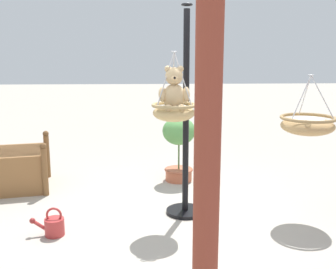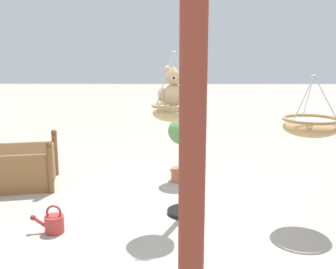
{
  "view_description": "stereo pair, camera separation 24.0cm",
  "coord_description": "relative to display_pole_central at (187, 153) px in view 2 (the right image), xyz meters",
  "views": [
    {
      "loc": [
        0.16,
        4.26,
        1.84
      ],
      "look_at": [
        -0.04,
        0.04,
        0.98
      ],
      "focal_mm": 42.81,
      "sensor_mm": 36.0,
      "label": 1
    },
    {
      "loc": [
        -0.08,
        4.26,
        1.84
      ],
      "look_at": [
        -0.04,
        0.04,
        0.98
      ],
      "focal_mm": 42.81,
      "sensor_mm": 36.0,
      "label": 2
    }
  ],
  "objects": [
    {
      "name": "hanging_basket_with_teddy",
      "position": [
        0.15,
        0.25,
        0.52
      ],
      "size": [
        0.47,
        0.47,
        0.73
      ],
      "color": "tan"
    },
    {
      "name": "ground_plane",
      "position": [
        0.25,
        0.14,
        -0.72
      ],
      "size": [
        40.0,
        40.0,
        0.0
      ],
      "primitive_type": "plane",
      "color": "#A8A093"
    },
    {
      "name": "wooden_planter_box",
      "position": [
        2.28,
        -1.0,
        -0.43
      ],
      "size": [
        1.08,
        1.07,
        0.71
      ],
      "color": "olive",
      "rests_on": "ground"
    },
    {
      "name": "watering_can",
      "position": [
        1.4,
        0.52,
        -0.62
      ],
      "size": [
        0.35,
        0.2,
        0.3
      ],
      "color": "#B23333",
      "rests_on": "ground"
    },
    {
      "name": "greenhouse_pillar_right",
      "position": [
        0.04,
        1.91,
        0.61
      ],
      "size": [
        0.33,
        0.33,
        2.75
      ],
      "color": "brown",
      "rests_on": "ground"
    },
    {
      "name": "potted_plant_bushy_green",
      "position": [
        -0.02,
        -1.23,
        -0.16
      ],
      "size": [
        0.47,
        0.47,
        0.94
      ],
      "color": "#BC6042",
      "rests_on": "ground"
    },
    {
      "name": "display_pole_central",
      "position": [
        0.0,
        0.0,
        0.0
      ],
      "size": [
        0.44,
        0.44,
        2.35
      ],
      "color": "black",
      "rests_on": "ground"
    },
    {
      "name": "hanging_basket_left_high",
      "position": [
        -1.32,
        0.18,
        0.35
      ],
      "size": [
        0.6,
        0.6,
        0.66
      ],
      "color": "tan"
    },
    {
      "name": "teddy_bear",
      "position": [
        0.15,
        0.27,
        0.72
      ],
      "size": [
        0.32,
        0.28,
        0.47
      ],
      "color": "tan"
    }
  ]
}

